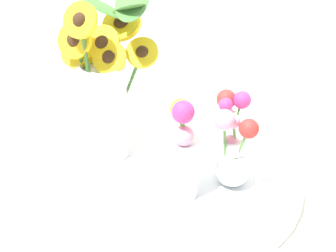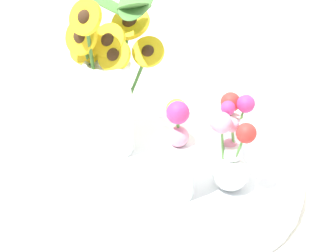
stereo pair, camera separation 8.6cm
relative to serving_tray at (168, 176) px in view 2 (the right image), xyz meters
The scene contains 6 objects.
ground_plane 0.08m from the serving_tray, 97.25° to the right, with size 6.00×6.00×0.00m, color silver.
serving_tray is the anchor object (origin of this frame).
mason_jar_sunflowers 0.22m from the serving_tray, behind, with size 0.22×0.17×0.35m.
vase_small_center 0.12m from the serving_tray, 47.83° to the right, with size 0.07×0.07×0.20m.
vase_bulb_right 0.15m from the serving_tray, ahead, with size 0.08×0.07×0.17m.
vase_small_back 0.16m from the serving_tray, 46.95° to the left, with size 0.07×0.07×0.15m.
Camera 2 is at (0.41, -0.59, 0.57)m, focal length 50.00 mm.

